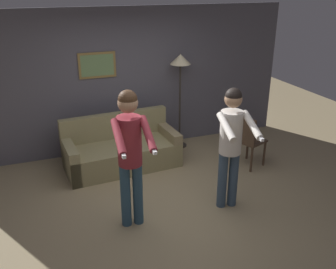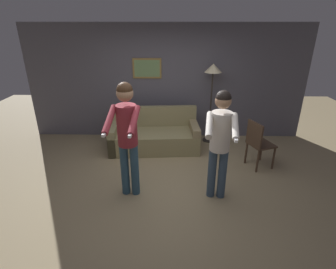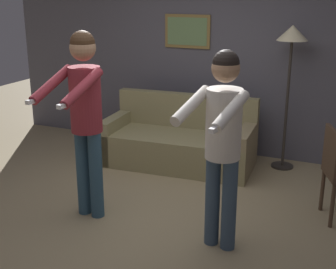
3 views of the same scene
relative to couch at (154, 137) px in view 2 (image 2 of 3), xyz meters
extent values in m
plane|color=#9D8A65|center=(0.25, -1.49, -0.28)|extent=(12.00, 12.00, 0.00)
cube|color=#585661|center=(0.25, 0.75, 1.02)|extent=(6.40, 0.06, 2.60)
cube|color=olive|center=(-0.18, 0.71, 1.36)|extent=(0.65, 0.02, 0.45)
cube|color=#70915B|center=(-0.18, 0.69, 1.36)|extent=(0.57, 0.01, 0.37)
cube|color=#92885D|center=(0.00, -0.04, -0.07)|extent=(1.95, 0.98, 0.42)
cube|color=#92885D|center=(-0.02, 0.31, 0.37)|extent=(1.91, 0.27, 0.45)
cube|color=#958C61|center=(-0.86, -0.10, 0.01)|extent=(0.22, 0.86, 0.58)
cube|color=#93825C|center=(0.87, 0.02, 0.01)|extent=(0.22, 0.86, 0.58)
cylinder|color=#332D28|center=(1.26, 0.43, -0.27)|extent=(0.28, 0.28, 0.02)
cylinder|color=#332D28|center=(1.26, 0.43, 0.54)|extent=(0.04, 0.04, 1.58)
cone|color=#F9EAB7|center=(1.26, 0.43, 1.42)|extent=(0.37, 0.37, 0.18)
cylinder|color=#305169|center=(-0.35, -1.67, 0.16)|extent=(0.13, 0.13, 0.88)
cylinder|color=#305169|center=(-0.19, -1.68, 0.16)|extent=(0.13, 0.13, 0.88)
cylinder|color=maroon|center=(-0.27, -1.68, 0.92)|extent=(0.30, 0.30, 0.62)
sphere|color=#9E7556|center=(-0.27, -1.68, 1.40)|extent=(0.24, 0.24, 0.24)
sphere|color=#382314|center=(-0.27, -1.68, 1.44)|extent=(0.23, 0.23, 0.23)
cylinder|color=maroon|center=(-0.46, -1.92, 1.10)|extent=(0.12, 0.55, 0.29)
cube|color=white|center=(-0.47, -2.18, 0.99)|extent=(0.05, 0.15, 0.04)
cylinder|color=maroon|center=(-0.12, -1.94, 1.10)|extent=(0.12, 0.55, 0.29)
cube|color=white|center=(-0.13, -2.20, 0.99)|extent=(0.05, 0.15, 0.04)
cylinder|color=#3A5067|center=(1.02, -1.72, 0.14)|extent=(0.13, 0.13, 0.83)
cylinder|color=#3A5067|center=(1.18, -1.74, 0.14)|extent=(0.13, 0.13, 0.83)
cylinder|color=silver|center=(1.10, -1.73, 0.85)|extent=(0.30, 0.30, 0.59)
sphere|color=#9E7556|center=(1.10, -1.73, 1.31)|extent=(0.23, 0.23, 0.23)
sphere|color=black|center=(1.10, -1.73, 1.35)|extent=(0.22, 0.22, 0.22)
cylinder|color=silver|center=(0.90, -1.95, 1.04)|extent=(0.16, 0.53, 0.24)
cylinder|color=silver|center=(1.24, -2.00, 1.04)|extent=(0.16, 0.53, 0.24)
cube|color=white|center=(1.20, -2.25, 0.96)|extent=(0.06, 0.15, 0.04)
cylinder|color=#4C3828|center=(2.32, -0.85, -0.05)|extent=(0.04, 0.04, 0.45)
cylinder|color=#4C3828|center=(2.19, -0.52, -0.05)|extent=(0.04, 0.04, 0.45)
cylinder|color=#4C3828|center=(1.98, -0.98, -0.05)|extent=(0.04, 0.04, 0.45)
cylinder|color=#4C3828|center=(1.85, -0.65, -0.05)|extent=(0.04, 0.04, 0.45)
cube|color=#4C3828|center=(2.08, -0.75, 0.19)|extent=(0.54, 0.54, 0.03)
cube|color=#4C3828|center=(1.91, -0.82, 0.43)|extent=(0.18, 0.41, 0.45)
camera|label=1|loc=(-1.29, -5.74, 2.73)|focal=40.00mm
camera|label=2|loc=(0.41, -5.26, 2.32)|focal=28.00mm
camera|label=3|loc=(2.17, -5.30, 1.93)|focal=50.00mm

